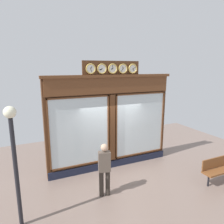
{
  "coord_description": "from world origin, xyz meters",
  "views": [
    {
      "loc": [
        3.13,
        6.91,
        3.89
      ],
      "look_at": [
        0.0,
        0.0,
        2.25
      ],
      "focal_mm": 32.97,
      "sensor_mm": 36.0,
      "label": 1
    }
  ],
  "objects": [
    {
      "name": "shop_facade",
      "position": [
        -0.0,
        -0.12,
        1.86
      ],
      "size": [
        5.05,
        0.42,
        4.14
      ],
      "color": "#4C2B16",
      "rests_on": "ground_plane"
    },
    {
      "name": "pedestrian",
      "position": [
        0.98,
        1.6,
        0.93
      ],
      "size": [
        0.4,
        0.3,
        1.69
      ],
      "color": "#312A24",
      "rests_on": "ground_plane"
    },
    {
      "name": "ground_plane",
      "position": [
        0.0,
        2.8,
        0.0
      ],
      "size": [
        14.0,
        14.0,
        0.0
      ],
      "primitive_type": "plane",
      "color": "#7A665B"
    },
    {
      "name": "street_bench",
      "position": [
        -2.93,
        2.51,
        0.52
      ],
      "size": [
        1.4,
        0.4,
        0.87
      ],
      "color": "brown",
      "rests_on": "ground_plane"
    },
    {
      "name": "street_lamp",
      "position": [
        3.36,
        1.89,
        2.07
      ],
      "size": [
        0.28,
        0.28,
        3.06
      ],
      "color": "black",
      "rests_on": "ground_plane"
    }
  ]
}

